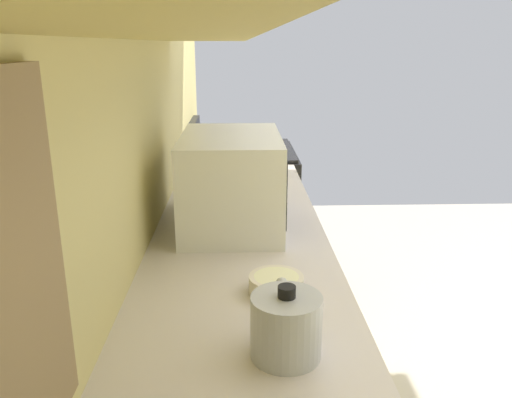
# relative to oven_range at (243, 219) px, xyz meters

# --- Properties ---
(wall_back) EXTENTS (3.94, 0.12, 2.84)m
(wall_back) POSITION_rel_oven_range_xyz_m (-1.36, 0.38, 0.95)
(wall_back) COLOR #E1CF7E
(wall_back) RESTS_ON ground_plane
(oven_range) EXTENTS (0.70, 0.65, 1.08)m
(oven_range) POSITION_rel_oven_range_xyz_m (0.00, 0.00, 0.00)
(oven_range) COLOR black
(oven_range) RESTS_ON ground_plane
(microwave) EXTENTS (0.53, 0.35, 0.33)m
(microwave) POSITION_rel_oven_range_xyz_m (-1.28, 0.05, 0.60)
(microwave) COLOR white
(microwave) RESTS_ON counter_run
(bowl) EXTENTS (0.14, 0.14, 0.05)m
(bowl) POSITION_rel_oven_range_xyz_m (-1.82, -0.07, 0.46)
(bowl) COLOR silver
(bowl) RESTS_ON counter_run
(kettle) EXTENTS (0.20, 0.15, 0.16)m
(kettle) POSITION_rel_oven_range_xyz_m (-2.10, -0.07, 0.50)
(kettle) COLOR #B7BABF
(kettle) RESTS_ON counter_run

